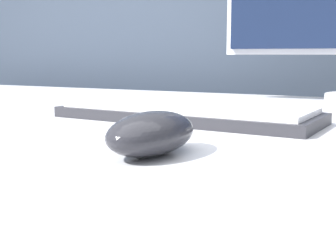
# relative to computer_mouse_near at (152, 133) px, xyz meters

# --- Properties ---
(partition_panel) EXTENTS (5.00, 0.03, 1.16)m
(partition_panel) POSITION_rel_computer_mouse_near_xyz_m (-0.03, 0.86, -0.14)
(partition_panel) COLOR #333D4C
(partition_panel) RESTS_ON ground_plane
(computer_mouse_near) EXTENTS (0.08, 0.13, 0.04)m
(computer_mouse_near) POSITION_rel_computer_mouse_near_xyz_m (0.00, 0.00, 0.00)
(computer_mouse_near) COLOR #232328
(computer_mouse_near) RESTS_ON desk
(keyboard) EXTENTS (0.40, 0.18, 0.02)m
(keyboard) POSITION_rel_computer_mouse_near_xyz_m (-0.07, 0.24, -0.01)
(keyboard) COLOR #28282D
(keyboard) RESTS_ON desk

